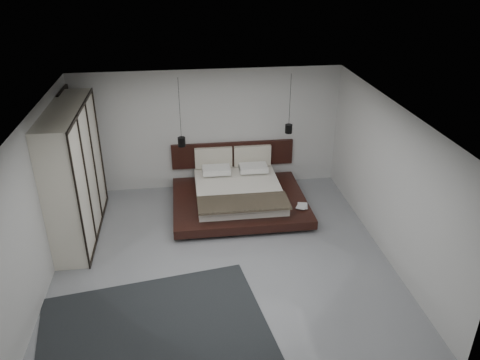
{
  "coord_description": "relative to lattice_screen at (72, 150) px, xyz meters",
  "views": [
    {
      "loc": [
        -0.61,
        -7.09,
        5.14
      ],
      "look_at": [
        0.48,
        1.2,
        0.98
      ],
      "focal_mm": 35.0,
      "sensor_mm": 36.0,
      "label": 1
    }
  ],
  "objects": [
    {
      "name": "pendant_right",
      "position": [
        4.65,
        -0.09,
        0.29
      ],
      "size": [
        0.16,
        0.16,
        1.31
      ],
      "color": "black",
      "rests_on": "ceiling"
    },
    {
      "name": "wall_front",
      "position": [
        2.95,
        -5.45,
        0.1
      ],
      "size": [
        6.0,
        0.0,
        6.0
      ],
      "primitive_type": "plane",
      "rotation": [
        -1.57,
        0.0,
        0.0
      ],
      "color": "beige",
      "rests_on": "floor"
    },
    {
      "name": "ceiling",
      "position": [
        2.95,
        -2.45,
        1.5
      ],
      "size": [
        6.0,
        6.0,
        0.0
      ],
      "primitive_type": "plane",
      "rotation": [
        3.14,
        0.0,
        0.0
      ],
      "color": "white",
      "rests_on": "wall_back"
    },
    {
      "name": "wall_back",
      "position": [
        2.95,
        0.55,
        0.1
      ],
      "size": [
        6.0,
        0.0,
        6.0
      ],
      "primitive_type": "plane",
      "rotation": [
        1.57,
        0.0,
        0.0
      ],
      "color": "beige",
      "rests_on": "floor"
    },
    {
      "name": "rug",
      "position": [
        1.75,
        -4.15,
        -1.29
      ],
      "size": [
        3.67,
        2.87,
        0.01
      ],
      "primitive_type": "cube",
      "rotation": [
        0.0,
        0.0,
        0.15
      ],
      "color": "black",
      "rests_on": "floor"
    },
    {
      "name": "floor",
      "position": [
        2.95,
        -2.45,
        -1.3
      ],
      "size": [
        6.0,
        6.0,
        0.0
      ],
      "primitive_type": "plane",
      "color": "gray",
      "rests_on": "ground"
    },
    {
      "name": "wall_right",
      "position": [
        5.95,
        -2.45,
        0.1
      ],
      "size": [
        0.0,
        6.0,
        6.0
      ],
      "primitive_type": "plane",
      "rotation": [
        1.57,
        0.0,
        -1.57
      ],
      "color": "beige",
      "rests_on": "floor"
    },
    {
      "name": "wardrobe",
      "position": [
        0.25,
        -1.17,
        -0.01
      ],
      "size": [
        0.62,
        2.63,
        2.58
      ],
      "color": "silver",
      "rests_on": "floor"
    },
    {
      "name": "pendant_left",
      "position": [
        2.31,
        -0.09,
        0.11
      ],
      "size": [
        0.16,
        0.16,
        1.5
      ],
      "color": "black",
      "rests_on": "ceiling"
    },
    {
      "name": "bed",
      "position": [
        3.48,
        -0.55,
        -1.01
      ],
      "size": [
        2.85,
        2.42,
        1.09
      ],
      "color": "black",
      "rests_on": "floor"
    },
    {
      "name": "book_upper",
      "position": [
        4.63,
        -1.24,
        -1.0
      ],
      "size": [
        0.29,
        0.32,
        0.02
      ],
      "primitive_type": "imported",
      "rotation": [
        0.0,
        0.0,
        -0.5
      ],
      "color": "#99724C",
      "rests_on": "book_lower"
    },
    {
      "name": "lattice_screen",
      "position": [
        0.0,
        0.0,
        0.0
      ],
      "size": [
        0.05,
        0.9,
        2.6
      ],
      "primitive_type": "cube",
      "color": "black",
      "rests_on": "floor"
    },
    {
      "name": "book_lower",
      "position": [
        4.65,
        -1.21,
        -1.02
      ],
      "size": [
        0.26,
        0.32,
        0.03
      ],
      "primitive_type": "imported",
      "rotation": [
        0.0,
        0.0,
        -0.24
      ],
      "color": "#99724C",
      "rests_on": "bed"
    },
    {
      "name": "wall_left",
      "position": [
        -0.05,
        -2.45,
        0.1
      ],
      "size": [
        0.0,
        6.0,
        6.0
      ],
      "primitive_type": "plane",
      "rotation": [
        1.57,
        0.0,
        1.57
      ],
      "color": "beige",
      "rests_on": "floor"
    }
  ]
}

